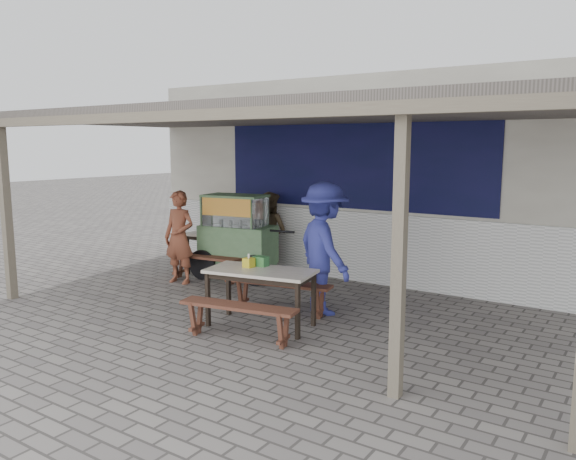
# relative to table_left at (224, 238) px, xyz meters

# --- Properties ---
(ground) EXTENTS (60.00, 60.00, 0.00)m
(ground) POSITION_rel_table_left_xyz_m (2.25, -2.08, -0.67)
(ground) COLOR slate
(ground) RESTS_ON ground
(back_wall) EXTENTS (9.00, 1.28, 3.50)m
(back_wall) POSITION_rel_table_left_xyz_m (2.25, 1.50, 1.05)
(back_wall) COLOR silver
(back_wall) RESTS_ON ground
(warung_roof) EXTENTS (9.00, 4.21, 2.81)m
(warung_roof) POSITION_rel_table_left_xyz_m (2.27, -1.18, 2.04)
(warung_roof) COLOR #5C564F
(warung_roof) RESTS_ON ground
(table_left) EXTENTS (1.38, 0.88, 0.75)m
(table_left) POSITION_rel_table_left_xyz_m (0.00, 0.00, 0.00)
(table_left) COLOR silver
(table_left) RESTS_ON ground
(bench_left_street) EXTENTS (1.43, 0.42, 0.45)m
(bench_left_street) POSITION_rel_table_left_xyz_m (0.06, -0.63, -0.34)
(bench_left_street) COLOR brown
(bench_left_street) RESTS_ON ground
(bench_left_wall) EXTENTS (1.43, 0.42, 0.45)m
(bench_left_wall) POSITION_rel_table_left_xyz_m (-0.06, 0.63, -0.34)
(bench_left_wall) COLOR brown
(bench_left_wall) RESTS_ON ground
(table_right) EXTENTS (1.48, 0.91, 0.75)m
(table_right) POSITION_rel_table_left_xyz_m (2.33, -2.02, -0.00)
(table_right) COLOR silver
(table_right) RESTS_ON ground
(bench_right_street) EXTENTS (1.50, 0.55, 0.45)m
(bench_right_street) POSITION_rel_table_left_xyz_m (2.44, -2.63, -0.33)
(bench_right_street) COLOR brown
(bench_right_street) RESTS_ON ground
(bench_right_wall) EXTENTS (1.50, 0.55, 0.45)m
(bench_right_wall) POSITION_rel_table_left_xyz_m (2.21, -1.42, -0.33)
(bench_right_wall) COLOR brown
(bench_right_wall) RESTS_ON ground
(vendor_cart) EXTENTS (1.79, 0.92, 1.48)m
(vendor_cart) POSITION_rel_table_left_xyz_m (0.41, -0.14, 0.13)
(vendor_cart) COLOR #648D5E
(vendor_cart) RESTS_ON ground
(patron_street_side) EXTENTS (0.62, 0.45, 1.57)m
(patron_street_side) POSITION_rel_table_left_xyz_m (-0.20, -0.93, 0.12)
(patron_street_side) COLOR brown
(patron_street_side) RESTS_ON ground
(patron_wall_side) EXTENTS (0.82, 0.70, 1.48)m
(patron_wall_side) POSITION_rel_table_left_xyz_m (0.54, 0.67, 0.07)
(patron_wall_side) COLOR #4E3E29
(patron_wall_side) RESTS_ON ground
(patron_right_table) EXTENTS (1.37, 1.23, 1.84)m
(patron_right_table) POSITION_rel_table_left_xyz_m (2.71, -1.07, 0.25)
(patron_right_table) COLOR navy
(patron_right_table) RESTS_ON ground
(tissue_box) EXTENTS (0.13, 0.13, 0.12)m
(tissue_box) POSITION_rel_table_left_xyz_m (2.11, -1.99, 0.14)
(tissue_box) COLOR gold
(tissue_box) RESTS_ON table_right
(donation_box) EXTENTS (0.19, 0.13, 0.13)m
(donation_box) POSITION_rel_table_left_xyz_m (2.19, -1.84, 0.14)
(donation_box) COLOR #35773A
(donation_box) RESTS_ON table_right
(condiment_jar) EXTENTS (0.08, 0.08, 0.09)m
(condiment_jar) POSITION_rel_table_left_xyz_m (0.39, 0.15, 0.12)
(condiment_jar) COLOR white
(condiment_jar) RESTS_ON table_left
(condiment_bowl) EXTENTS (0.23, 0.23, 0.05)m
(condiment_bowl) POSITION_rel_table_left_xyz_m (-0.18, 0.12, 0.10)
(condiment_bowl) COLOR white
(condiment_bowl) RESTS_ON table_left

